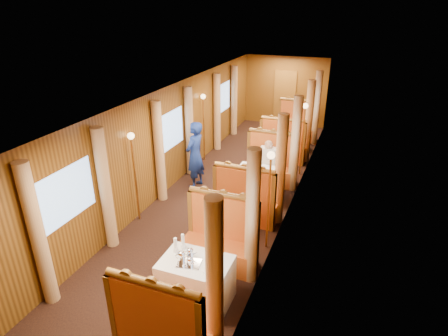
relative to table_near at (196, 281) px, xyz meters
The scene contains 48 objects.
floor 3.60m from the table_near, 102.09° to the left, with size 3.00×12.00×0.01m, color black, non-canonical shape.
ceiling 4.16m from the table_near, 102.09° to the left, with size 3.00×12.00×0.01m, color silver, non-canonical shape.
wall_far 9.57m from the table_near, 94.51° to the left, with size 3.00×2.50×0.01m, color brown, non-canonical shape.
wall_left 4.25m from the table_near, 122.74° to the left, with size 12.00×2.50×0.01m, color brown, non-canonical shape.
wall_right 3.68m from the table_near, 77.91° to the left, with size 12.00×2.50×0.01m, color brown, non-canonical shape.
doorway_far 9.52m from the table_near, 94.53° to the left, with size 0.80×0.04×2.00m, color brown.
table_near is the anchor object (origin of this frame).
banquette_near_fwd 1.02m from the table_near, 90.00° to the right, with size 1.30×0.55×1.34m.
banquette_near_aft 1.02m from the table_near, 90.00° to the left, with size 1.30×0.55×1.34m.
table_mid 3.50m from the table_near, 90.00° to the left, with size 1.05×0.72×0.75m, color white.
banquette_mid_fwd 2.49m from the table_near, 90.00° to the left, with size 1.30×0.55×1.34m.
banquette_mid_aft 4.51m from the table_near, 90.00° to the left, with size 1.30×0.55×1.34m.
table_far 7.00m from the table_near, 90.00° to the left, with size 1.05×0.72×0.75m, color white.
banquette_far_fwd 5.99m from the table_near, 90.00° to the left, with size 1.30×0.55×1.34m.
banquette_far_aft 8.01m from the table_near, 90.00° to the left, with size 1.30×0.55×1.34m.
tea_tray 0.40m from the table_near, 126.98° to the right, with size 0.34×0.26×0.01m, color silver.
teapot_left 0.49m from the table_near, 156.36° to the right, with size 0.17×0.13×0.14m, color silver, non-canonical shape.
teapot_right 0.45m from the table_near, 101.06° to the right, with size 0.15×0.11×0.12m, color silver, non-canonical shape.
teapot_back 0.46m from the table_near, 157.14° to the left, with size 0.17×0.13×0.14m, color silver, non-canonical shape.
fruit_plate 0.50m from the table_near, 22.18° to the right, with size 0.21×0.21×0.05m.
cup_inboard 0.61m from the table_near, 166.73° to the left, with size 0.08×0.08×0.26m.
cup_outboard 0.61m from the table_near, 144.86° to the left, with size 0.08×0.08×0.26m.
rose_vase_mid 3.53m from the table_near, 89.99° to the left, with size 0.06×0.06×0.36m.
rose_vase_far 7.05m from the table_near, 89.69° to the left, with size 0.06×0.06×0.36m.
window_left_near 2.48m from the table_near, behind, with size 1.20×0.90×0.01m, color #84ADE0, non-canonical shape.
curtain_left_near_a 2.41m from the table_near, 159.89° to the right, with size 0.22×0.22×2.35m, color tan.
curtain_left_near_b 2.41m from the table_near, 159.89° to the left, with size 0.22×0.22×2.35m, color tan.
window_right_near 1.30m from the table_near, ahead, with size 1.20×0.90×0.01m, color #84ADE0, non-canonical shape.
curtain_right_near_a 1.28m from the table_near, 51.07° to the right, with size 0.22×0.22×2.35m, color tan.
curtain_right_near_b 1.28m from the table_near, 51.07° to the left, with size 0.22×0.22×2.35m, color tan.
window_left_mid 4.29m from the table_near, 122.56° to the left, with size 1.20×0.90×0.01m, color #84ADE0, non-canonical shape.
curtain_left_mid_a 3.55m from the table_near, 128.06° to the left, with size 0.22×0.22×2.35m, color tan.
curtain_left_mid_b 4.85m from the table_near, 116.46° to the left, with size 0.22×0.22×2.35m, color tan.
window_right_mid 3.73m from the table_near, 78.14° to the left, with size 1.20×0.90×0.01m, color #84ADE0, non-canonical shape.
curtain_right_mid_a 2.90m from the table_near, 76.96° to the left, with size 0.22×0.22×2.35m, color tan.
curtain_right_mid_b 4.40m from the table_near, 81.63° to the left, with size 0.22×0.22×2.35m, color tan.
window_left_far 7.43m from the table_near, 107.71° to the left, with size 1.20×0.90×0.01m, color #84ADE0, non-canonical shape.
curtain_left_far_a 6.62m from the table_near, 108.90° to the left, with size 0.22×0.22×2.35m, color tan.
curtain_left_far_b 8.11m from the table_near, 105.31° to the left, with size 0.22×0.22×2.35m, color tan.
window_right_far 7.12m from the table_near, 84.01° to the left, with size 1.20×0.90×0.01m, color #84ADE0, non-canonical shape.
curtain_right_far_a 6.30m from the table_near, 84.22° to the left, with size 0.22×0.22×2.35m, color tan.
curtain_right_far_b 7.85m from the table_near, 85.37° to the left, with size 0.22×0.22×2.35m, color tan.
sconce_left_fore 2.95m from the table_near, 140.86° to the left, with size 0.14×0.14×1.95m.
sconce_right_fore 2.12m from the table_near, 69.62° to the left, with size 0.14×0.14×1.95m.
sconce_left_aft 5.76m from the table_near, 112.27° to the left, with size 0.14×0.14×1.95m.
sconce_right_aft 5.39m from the table_near, 82.94° to the left, with size 0.14×0.14×1.95m.
steward 3.99m from the table_near, 114.85° to the left, with size 0.61×0.40×1.69m, color navy.
passenger 4.24m from the table_near, 90.00° to the left, with size 0.40×0.44×0.76m.
Camera 1 is at (2.74, -7.55, 4.29)m, focal length 30.00 mm.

